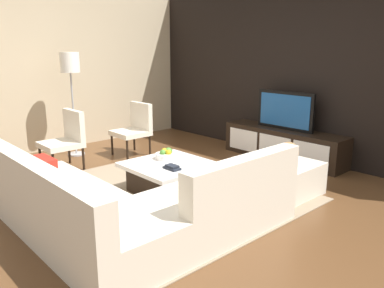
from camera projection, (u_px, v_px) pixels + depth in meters
name	position (u px, v px, depth m)	size (l,w,h in m)	color
ground_plane	(168.00, 196.00, 4.75)	(14.00, 14.00, 0.00)	brown
feature_wall_back	(298.00, 71.00, 6.18)	(6.40, 0.12, 2.80)	black
side_wall_left	(61.00, 69.00, 6.83)	(0.12, 5.20, 2.80)	#C6B28E
area_rug	(163.00, 194.00, 4.82)	(3.06, 2.79, 0.01)	gray
media_console	(283.00, 144.00, 6.26)	(2.07, 0.49, 0.50)	black
television	(285.00, 110.00, 6.13)	(1.01, 0.06, 0.60)	black
sectional_couch	(130.00, 207.00, 3.73)	(2.40, 2.32, 0.80)	beige
coffee_table	(169.00, 177.00, 4.84)	(0.95, 0.96, 0.38)	black
accent_chair_near	(67.00, 137.00, 5.74)	(0.54, 0.54, 0.87)	black
floor_lamp	(70.00, 69.00, 6.24)	(0.31, 0.31, 1.70)	#A5A5AA
ottoman	(287.00, 178.00, 4.81)	(0.70, 0.70, 0.40)	beige
fruit_bowl	(166.00, 155.00, 4.98)	(0.28, 0.28, 0.14)	silver
accent_chair_far	(135.00, 126.00, 6.51)	(0.54, 0.53, 0.87)	black
decorative_ball	(288.00, 152.00, 4.73)	(0.26, 0.26, 0.26)	#997247
book_stack	(172.00, 167.00, 4.55)	(0.21, 0.12, 0.05)	#1E232D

